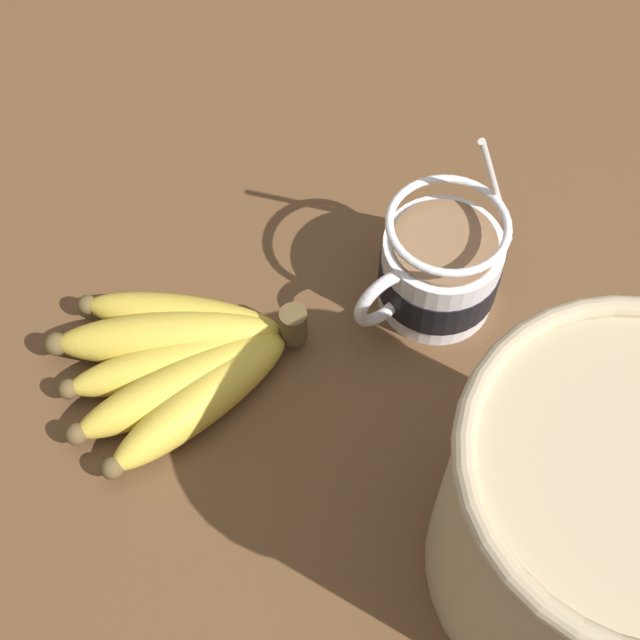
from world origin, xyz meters
TOP-DOWN VIEW (x-y plane):
  - table at (0.00, 0.00)cm, footprint 124.06×124.06cm
  - coffee_mug at (-7.06, 0.90)cm, footprint 15.51×8.90cm
  - banana_bunch at (11.75, -4.92)cm, footprint 18.39×15.33cm
  - woven_basket at (-0.78, 21.89)cm, footprint 19.39×19.39cm

SIDE VIEW (x-z plane):
  - table at x=0.00cm, z-range 0.00..3.62cm
  - banana_bunch at x=11.75cm, z-range 3.27..7.48cm
  - coffee_mug at x=-7.06cm, z-range -0.77..15.57cm
  - woven_basket at x=-0.78cm, z-range 3.95..21.59cm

